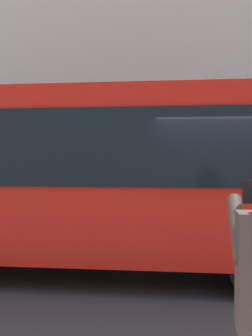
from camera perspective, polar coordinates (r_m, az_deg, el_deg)
The scene contains 3 objects.
ground_plane at distance 7.36m, azimuth 14.26°, elevation -14.17°, with size 60.00×60.00×0.00m, color #38383A.
building_facade_far at distance 14.47m, azimuth 11.13°, elevation 17.24°, with size 28.00×1.55×12.00m.
red_bus at distance 7.69m, azimuth -7.25°, elevation -0.80°, with size 9.05×2.54×3.08m.
Camera 1 is at (0.84, 7.06, 1.91)m, focal length 48.69 mm.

